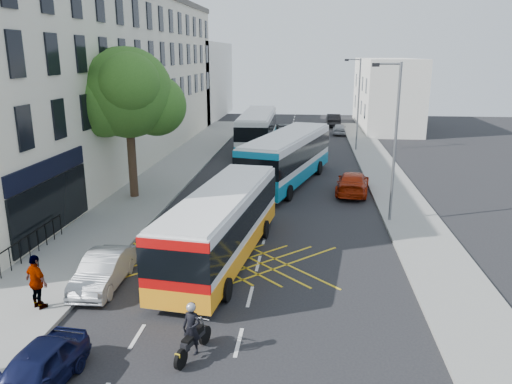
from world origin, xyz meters
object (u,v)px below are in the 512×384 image
(bus_far, at_px, (257,130))
(distant_car_grey, at_px, (285,132))
(street_tree, at_px, (127,94))
(distant_car_dark, at_px, (333,120))
(lamp_far, at_px, (357,100))
(bus_near, at_px, (222,224))
(motorbike, at_px, (192,331))
(parked_car_silver, at_px, (103,270))
(lamp_near, at_px, (394,135))
(pedestrian_far, at_px, (37,282))
(distant_car_silver, at_px, (339,129))
(bus_mid, at_px, (288,158))
(parked_car_blue, at_px, (35,372))
(red_hatchback, at_px, (353,183))

(bus_far, height_order, distant_car_grey, bus_far)
(street_tree, height_order, distant_car_dark, street_tree)
(lamp_far, xyz_separation_m, bus_near, (-7.77, -25.73, -3.03))
(motorbike, xyz_separation_m, parked_car_silver, (-4.38, 4.12, -0.17))
(parked_car_silver, bearing_deg, lamp_far, 66.15)
(lamp_near, bearing_deg, distant_car_dark, 91.95)
(pedestrian_far, bearing_deg, distant_car_silver, -77.56)
(distant_car_dark, bearing_deg, street_tree, 67.84)
(street_tree, xyz_separation_m, distant_car_silver, (13.83, 26.64, -5.69))
(bus_near, bearing_deg, bus_mid, 87.94)
(lamp_near, bearing_deg, distant_car_silver, 91.69)
(distant_car_silver, bearing_deg, parked_car_silver, 76.10)
(lamp_far, xyz_separation_m, parked_car_blue, (-11.10, -34.84, -4.00))
(bus_near, bearing_deg, parked_car_blue, -102.90)
(bus_near, height_order, distant_car_dark, bus_near)
(lamp_far, xyz_separation_m, distant_car_silver, (-0.87, 9.61, -4.02))
(bus_far, height_order, parked_car_blue, bus_far)
(lamp_far, distance_m, motorbike, 33.88)
(bus_mid, bearing_deg, parked_car_silver, -95.56)
(bus_near, height_order, distant_car_silver, bus_near)
(motorbike, relative_size, distant_car_grey, 0.37)
(parked_car_silver, bearing_deg, distant_car_grey, 80.18)
(parked_car_blue, bearing_deg, street_tree, 106.72)
(bus_near, xyz_separation_m, distant_car_dark, (6.53, 41.93, -0.84))
(motorbike, height_order, distant_car_silver, motorbike)
(lamp_far, height_order, pedestrian_far, lamp_far)
(distant_car_grey, xyz_separation_m, pedestrian_far, (-6.54, -37.26, 0.40))
(lamp_near, xyz_separation_m, bus_near, (-7.77, -5.73, -3.03))
(street_tree, distance_m, lamp_near, 15.10)
(bus_near, xyz_separation_m, red_hatchback, (6.39, 11.24, -0.90))
(street_tree, distance_m, lamp_far, 22.57)
(distant_car_silver, distance_m, distant_car_dark, 6.61)
(street_tree, relative_size, motorbike, 4.68)
(parked_car_silver, height_order, red_hatchback, red_hatchback)
(street_tree, height_order, motorbike, street_tree)
(red_hatchback, relative_size, distant_car_dark, 1.04)
(motorbike, bearing_deg, parked_car_silver, 154.76)
(bus_far, bearing_deg, bus_near, -88.14)
(bus_far, bearing_deg, distant_car_grey, 69.74)
(motorbike, bearing_deg, distant_car_dark, 100.82)
(bus_mid, bearing_deg, pedestrian_far, -97.19)
(red_hatchback, xyz_separation_m, distant_car_silver, (0.50, 24.09, -0.09))
(distant_car_grey, bearing_deg, lamp_near, -82.28)
(street_tree, relative_size, pedestrian_far, 4.58)
(distant_car_dark, bearing_deg, pedestrian_far, 75.63)
(red_hatchback, bearing_deg, distant_car_dark, -82.42)
(lamp_far, height_order, parked_car_blue, lamp_far)
(bus_near, xyz_separation_m, distant_car_silver, (6.89, 35.34, -0.99))
(bus_near, relative_size, distant_car_dark, 2.40)
(pedestrian_far, bearing_deg, motorbike, -169.67)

